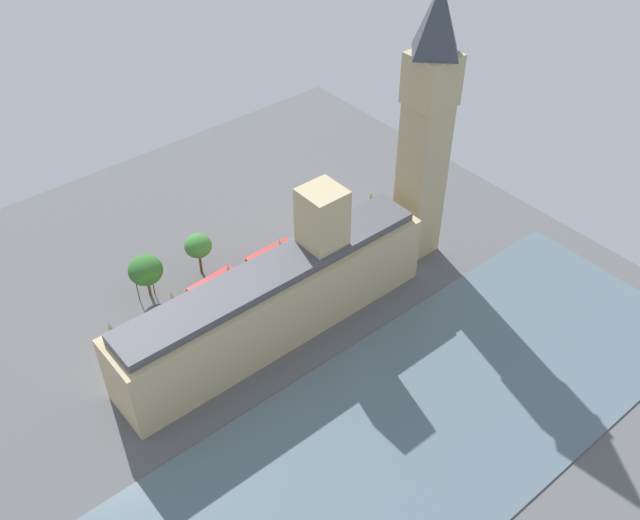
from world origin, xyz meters
TOP-DOWN VIEW (x-y plane):
  - ground_plane at (0.00, 0.00)m, footprint 141.38×141.38m
  - river_thames at (-34.97, 0.00)m, footprint 41.45×127.24m
  - parliament_building at (-1.99, -1.30)m, footprint 11.91×63.98m
  - clock_tower at (-0.82, -38.50)m, footprint 8.42×8.42m
  - car_black_by_river_gate at (13.13, -19.67)m, footprint 2.05×4.80m
  - double_decker_bus_near_tower at (13.58, -10.27)m, footprint 2.72×10.52m
  - double_decker_bus_opposite_hall at (13.67, 3.84)m, footprint 3.19×10.64m
  - car_dark_green_leading at (12.52, 12.55)m, footprint 2.14×4.41m
  - car_yellow_cab_midblock at (11.48, 19.28)m, footprint 1.98×4.06m
  - pedestrian_far_end at (7.29, 12.80)m, footprint 0.51×0.60m
  - pedestrian_under_trees at (7.60, 13.26)m, footprint 0.65×0.55m
  - pedestrian_kerbside at (7.83, 7.71)m, footprint 0.63×0.70m
  - plane_tree_corner at (21.66, 1.62)m, footprint 5.60×5.60m
  - plane_tree_trailing at (22.37, 13.34)m, footprint 6.83×6.83m
  - street_lamp_slot_10 at (22.47, 15.74)m, footprint 0.56×0.56m
  - street_lamp_slot_11 at (21.90, 12.59)m, footprint 0.56×0.56m

SIDE VIEW (x-z plane):
  - ground_plane at x=0.00m, z-range 0.00..0.00m
  - river_thames at x=-34.97m, z-range 0.00..0.25m
  - pedestrian_far_end at x=7.29m, z-range -0.08..1.44m
  - pedestrian_under_trees at x=7.60m, z-range -0.08..1.59m
  - pedestrian_kerbside at x=7.83m, z-range -0.09..1.63m
  - car_yellow_cab_midblock at x=11.48m, z-range 0.02..1.76m
  - car_dark_green_leading at x=12.52m, z-range 0.02..1.76m
  - car_black_by_river_gate at x=13.13m, z-range 0.02..1.76m
  - double_decker_bus_near_tower at x=13.58m, z-range 0.26..5.01m
  - double_decker_bus_opposite_hall at x=13.67m, z-range 0.26..5.01m
  - street_lamp_slot_11 at x=21.90m, z-range 1.19..6.91m
  - street_lamp_slot_10 at x=22.47m, z-range 1.31..8.16m
  - plane_tree_trailing at x=22.37m, z-range 1.83..11.35m
  - plane_tree_corner at x=21.66m, z-range 2.32..11.83m
  - parliament_building at x=-1.99m, z-range -5.29..22.31m
  - clock_tower at x=-0.82m, z-range 1.03..59.49m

